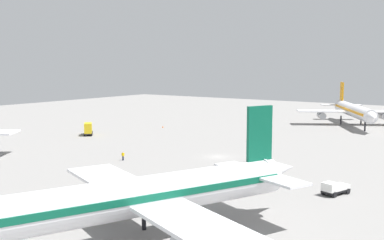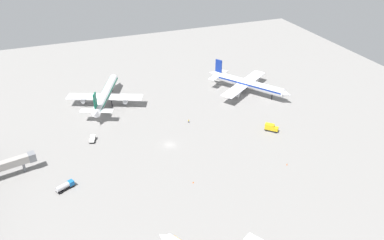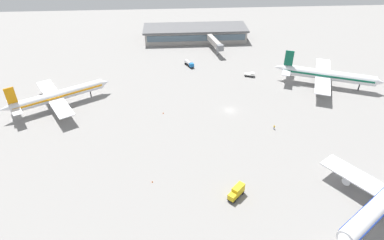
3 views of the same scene
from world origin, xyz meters
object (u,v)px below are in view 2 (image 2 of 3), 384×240
object	(u,v)px
ground_crew_worker	(189,121)
safety_cone_mid_apron	(193,182)
fuel_truck	(65,186)
safety_cone_near_gate	(287,164)
airplane_at_gate	(105,95)
pushback_tractor	(93,139)
catering_truck	(271,128)
airplane_distant	(247,84)

from	to	relation	value
ground_crew_worker	safety_cone_mid_apron	world-z (taller)	ground_crew_worker
fuel_truck	safety_cone_near_gate	distance (m)	79.75
airplane_at_gate	safety_cone_mid_apron	bearing A→B (deg)	-142.65
airplane_at_gate	safety_cone_mid_apron	xyz separation A→B (m)	(69.79, 18.11, -4.68)
fuel_truck	safety_cone_mid_apron	world-z (taller)	fuel_truck
ground_crew_worker	safety_cone_near_gate	world-z (taller)	ground_crew_worker
airplane_at_gate	safety_cone_near_gate	xyz separation A→B (m)	(72.68, 54.41, -4.68)
fuel_truck	safety_cone_mid_apron	distance (m)	43.77
pushback_tractor	ground_crew_worker	world-z (taller)	pushback_tractor
safety_cone_near_gate	safety_cone_mid_apron	bearing A→B (deg)	-94.56
fuel_truck	catering_truck	size ratio (longest dim) A/B	1.22
pushback_tractor	safety_cone_mid_apron	distance (m)	48.94
airplane_distant	fuel_truck	xyz separation A→B (m)	(44.35, -92.83, -3.71)
fuel_truck	pushback_tractor	world-z (taller)	fuel_truck
airplane_at_gate	ground_crew_worker	xyz separation A→B (m)	(30.81, 30.96, -4.13)
ground_crew_worker	airplane_distant	bearing A→B (deg)	-123.60
ground_crew_worker	safety_cone_near_gate	bearing A→B (deg)	150.64
catering_truck	airplane_at_gate	bearing A→B (deg)	-174.72
catering_truck	safety_cone_mid_apron	world-z (taller)	catering_truck
ground_crew_worker	airplane_at_gate	bearing A→B (deg)	-13.47
safety_cone_mid_apron	airplane_distant	bearing A→B (deg)	138.12
pushback_tractor	ground_crew_worker	size ratio (longest dim) A/B	2.86
airplane_at_gate	pushback_tractor	xyz separation A→B (m)	(30.33, -10.84, -4.01)
airplane_at_gate	fuel_truck	size ratio (longest dim) A/B	6.58
safety_cone_near_gate	fuel_truck	bearing A→B (deg)	-101.02
airplane_at_gate	airplane_distant	xyz separation A→B (m)	(13.08, 68.96, 0.12)
catering_truck	ground_crew_worker	bearing A→B (deg)	-167.61
airplane_distant	catering_truck	bearing A→B (deg)	-46.36
airplane_at_gate	catering_truck	world-z (taller)	airplane_at_gate
catering_truck	ground_crew_worker	world-z (taller)	catering_truck
airplane_at_gate	airplane_distant	distance (m)	70.19
pushback_tractor	safety_cone_near_gate	world-z (taller)	pushback_tractor
ground_crew_worker	fuel_truck	bearing A→B (deg)	57.29
fuel_truck	ground_crew_worker	xyz separation A→B (m)	(-26.62, 54.83, -0.54)
airplane_distant	pushback_tractor	xyz separation A→B (m)	(17.25, -79.80, -4.13)
airplane_distant	safety_cone_near_gate	xyz separation A→B (m)	(59.60, -14.56, -4.80)
airplane_at_gate	pushback_tractor	size ratio (longest dim) A/B	8.96
safety_cone_near_gate	ground_crew_worker	bearing A→B (deg)	-150.75
ground_crew_worker	pushback_tractor	bearing A→B (deg)	30.74
airplane_distant	safety_cone_mid_apron	world-z (taller)	airplane_distant
airplane_at_gate	fuel_truck	bearing A→B (deg)	-179.77
safety_cone_near_gate	airplane_distant	bearing A→B (deg)	166.27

